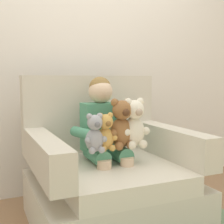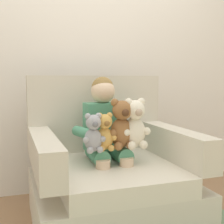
{
  "view_description": "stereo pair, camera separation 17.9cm",
  "coord_description": "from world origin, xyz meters",
  "views": [
    {
      "loc": [
        -0.81,
        -1.85,
        1.0
      ],
      "look_at": [
        -0.01,
        -0.05,
        0.78
      ],
      "focal_mm": 49.05,
      "sensor_mm": 36.0,
      "label": 1
    },
    {
      "loc": [
        -0.64,
        -1.92,
        1.0
      ],
      "look_at": [
        -0.01,
        -0.05,
        0.78
      ],
      "focal_mm": 49.05,
      "sensor_mm": 36.0,
      "label": 2
    }
  ],
  "objects": [
    {
      "name": "ground_plane",
      "position": [
        0.0,
        0.0,
        0.0
      ],
      "size": [
        8.0,
        8.0,
        0.0
      ],
      "primitive_type": "plane",
      "color": "#936D4C"
    },
    {
      "name": "plush_cream",
      "position": [
        0.14,
        -0.07,
        0.7
      ],
      "size": [
        0.2,
        0.16,
        0.33
      ],
      "rotation": [
        0.0,
        0.0,
        0.29
      ],
      "color": "silver",
      "rests_on": "armchair"
    },
    {
      "name": "back_wall",
      "position": [
        0.0,
        0.8,
        1.3
      ],
      "size": [
        6.0,
        0.1,
        2.6
      ],
      "primitive_type": "cube",
      "color": "silver",
      "rests_on": "ground"
    },
    {
      "name": "plush_honey",
      "position": [
        -0.07,
        -0.09,
        0.65
      ],
      "size": [
        0.14,
        0.12,
        0.24
      ],
      "rotation": [
        0.0,
        0.0,
        0.35
      ],
      "color": "gold",
      "rests_on": "armchair"
    },
    {
      "name": "seated_child",
      "position": [
        -0.01,
        0.08,
        0.64
      ],
      "size": [
        0.45,
        0.39,
        0.82
      ],
      "rotation": [
        0.0,
        0.0,
        0.05
      ],
      "color": "#4C9370",
      "rests_on": "armchair"
    },
    {
      "name": "plush_brown",
      "position": [
        0.05,
        -0.06,
        0.69
      ],
      "size": [
        0.2,
        0.16,
        0.33
      ],
      "rotation": [
        0.0,
        0.0,
        0.22
      ],
      "color": "brown",
      "rests_on": "armchair"
    },
    {
      "name": "plush_grey",
      "position": [
        -0.15,
        -0.1,
        0.66
      ],
      "size": [
        0.15,
        0.12,
        0.25
      ],
      "rotation": [
        0.0,
        0.0,
        -0.0
      ],
      "color": "#9E9EA3",
      "rests_on": "armchair"
    },
    {
      "name": "armchair",
      "position": [
        0.0,
        0.05,
        0.32
      ],
      "size": [
        1.04,
        0.98,
        1.02
      ],
      "color": "beige",
      "rests_on": "ground"
    }
  ]
}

